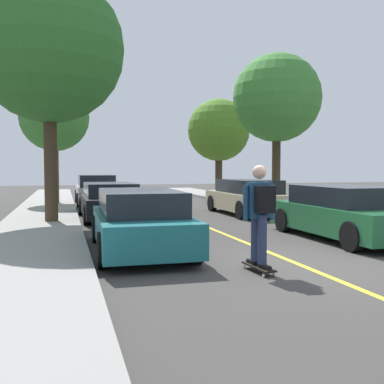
# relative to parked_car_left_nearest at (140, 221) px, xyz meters

# --- Properties ---
(ground) EXTENTS (80.00, 80.00, 0.00)m
(ground) POSITION_rel_parked_car_left_nearest_xyz_m (2.55, -1.99, -0.64)
(ground) COLOR #3D3A38
(sidewalk_left) EXTENTS (2.29, 56.00, 0.14)m
(sidewalk_left) POSITION_rel_parked_car_left_nearest_xyz_m (-2.20, -1.99, -0.57)
(sidewalk_left) COLOR gray
(sidewalk_left) RESTS_ON ground
(center_line) EXTENTS (0.12, 39.20, 0.01)m
(center_line) POSITION_rel_parked_car_left_nearest_xyz_m (2.55, 2.01, -0.64)
(center_line) COLOR gold
(center_line) RESTS_ON ground
(parked_car_left_nearest) EXTENTS (1.95, 4.28, 1.28)m
(parked_car_left_nearest) POSITION_rel_parked_car_left_nearest_xyz_m (0.00, 0.00, 0.00)
(parked_car_left_nearest) COLOR #196066
(parked_car_left_nearest) RESTS_ON ground
(parked_car_left_near) EXTENTS (1.95, 4.47, 1.23)m
(parked_car_left_near) POSITION_rel_parked_car_left_nearest_xyz_m (0.00, 6.29, -0.02)
(parked_car_left_near) COLOR black
(parked_car_left_near) RESTS_ON ground
(parked_car_left_far) EXTENTS (1.93, 4.46, 1.41)m
(parked_car_left_far) POSITION_rel_parked_car_left_nearest_xyz_m (-0.00, 12.74, 0.04)
(parked_car_left_far) COLOR #B7B7BC
(parked_car_left_far) RESTS_ON ground
(parked_car_right_nearest) EXTENTS (1.97, 4.46, 1.30)m
(parked_car_right_nearest) POSITION_rel_parked_car_left_nearest_xyz_m (5.10, 0.27, -0.00)
(parked_car_right_nearest) COLOR #1E5B33
(parked_car_right_nearest) RESTS_ON ground
(parked_car_right_near) EXTENTS (1.90, 4.45, 1.31)m
(parked_car_right_near) POSITION_rel_parked_car_left_nearest_xyz_m (5.10, 6.30, 0.02)
(parked_car_right_near) COLOR #BCAD89
(parked_car_right_near) RESTS_ON ground
(street_tree_left_nearest) EXTENTS (4.47, 4.47, 7.42)m
(street_tree_left_nearest) POSITION_rel_parked_car_left_nearest_xyz_m (-1.87, 4.97, 4.66)
(street_tree_left_nearest) COLOR #3D2D1E
(street_tree_left_nearest) RESTS_ON sidewalk_left
(street_tree_left_near) EXTENTS (3.17, 3.17, 5.55)m
(street_tree_left_near) POSITION_rel_parked_car_left_nearest_xyz_m (-1.87, 12.50, 3.44)
(street_tree_left_near) COLOR brown
(street_tree_left_near) RESTS_ON sidewalk_left
(street_tree_right_nearest) EXTENTS (3.62, 3.62, 6.29)m
(street_tree_right_nearest) POSITION_rel_parked_car_left_nearest_xyz_m (6.97, 7.63, 3.96)
(street_tree_right_nearest) COLOR #3D2D1E
(street_tree_right_nearest) RESTS_ON sidewalk_right
(street_tree_right_near) EXTENTS (3.51, 3.51, 5.51)m
(street_tree_right_near) POSITION_rel_parked_car_left_nearest_xyz_m (6.97, 14.73, 3.23)
(street_tree_right_near) COLOR #3D2D1E
(street_tree_right_near) RESTS_ON sidewalk_right
(fire_hydrant) EXTENTS (0.20, 0.20, 0.70)m
(fire_hydrant) POSITION_rel_parked_car_left_nearest_xyz_m (6.60, 1.95, -0.16)
(fire_hydrant) COLOR #B2140F
(fire_hydrant) RESTS_ON sidewalk_right
(skateboard) EXTENTS (0.28, 0.85, 0.10)m
(skateboard) POSITION_rel_parked_car_left_nearest_xyz_m (1.60, -2.37, -0.55)
(skateboard) COLOR black
(skateboard) RESTS_ON ground
(skateboarder) EXTENTS (0.58, 0.71, 1.68)m
(skateboarder) POSITION_rel_parked_car_left_nearest_xyz_m (1.60, -2.41, 0.41)
(skateboarder) COLOR black
(skateboarder) RESTS_ON skateboard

